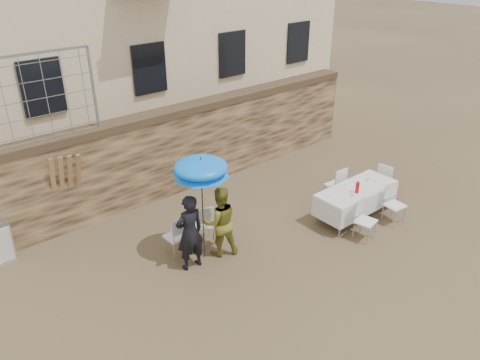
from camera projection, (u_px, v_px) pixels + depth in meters
ground at (297, 293)px, 8.86m from camera, size 80.00×80.00×0.00m
stone_wall at (157, 156)px, 11.79m from camera, size 13.00×0.50×2.20m
chain_link_fence at (16, 103)px, 9.18m from camera, size 3.20×0.06×1.80m
man_suit at (190, 233)px, 9.20m from camera, size 0.61×0.42×1.65m
woman_dress at (220, 222)px, 9.65m from camera, size 0.92×0.83×1.56m
umbrella at (201, 171)px, 8.95m from camera, size 1.11×1.11×2.14m
couple_chair_left at (176, 235)px, 9.74m from camera, size 0.50×0.50×0.96m
couple_chair_right at (203, 224)px, 10.13m from camera, size 0.61×0.61×0.96m
banquet_table at (357, 189)px, 10.99m from camera, size 2.10×0.85×0.78m
soda_bottle at (357, 188)px, 10.69m from camera, size 0.09×0.09×0.26m
table_chair_front_left at (366, 220)px, 10.25m from camera, size 0.56×0.56×0.96m
table_chair_front_right at (395, 204)px, 10.87m from camera, size 0.52×0.52×0.96m
table_chair_back at (335, 184)px, 11.77m from camera, size 0.52×0.52×0.96m
table_chair_side at (387, 180)px, 11.96m from camera, size 0.54×0.54×0.96m
wood_planks at (68, 191)px, 10.35m from camera, size 0.70×0.20×2.00m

